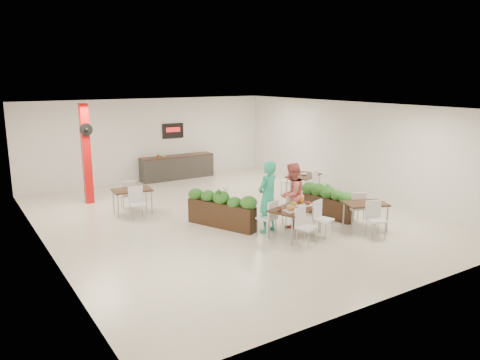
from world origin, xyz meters
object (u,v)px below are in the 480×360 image
at_px(planter_right, 327,200).
at_px(side_table_a, 132,193).
at_px(planter_left, 221,208).
at_px(red_column, 86,153).
at_px(diner_woman, 292,195).
at_px(diner_man, 268,197).
at_px(side_table_b, 304,178).
at_px(main_table, 295,212).
at_px(service_counter, 177,167).
at_px(side_table_c, 366,208).

relative_size(planter_right, side_table_a, 1.12).
xyz_separation_m(planter_left, side_table_a, (-1.59, 2.53, 0.09)).
xyz_separation_m(planter_right, side_table_a, (-4.69, 3.35, 0.13)).
relative_size(red_column, diner_woman, 1.81).
distance_m(red_column, diner_man, 6.36).
bearing_deg(side_table_b, diner_man, -167.27).
relative_size(diner_woman, side_table_a, 1.07).
xyz_separation_m(red_column, main_table, (3.58, -6.12, -1.01)).
bearing_deg(service_counter, side_table_a, -130.32).
height_order(main_table, side_table_b, same).
distance_m(service_counter, side_table_a, 5.01).
distance_m(service_counter, side_table_c, 8.75).
height_order(red_column, diner_man, red_column).
xyz_separation_m(service_counter, side_table_c, (1.45, -8.62, 0.12)).
distance_m(diner_woman, planter_left, 1.94).
bearing_deg(service_counter, side_table_c, -80.43).
xyz_separation_m(service_counter, planter_right, (1.45, -7.17, 0.00)).
height_order(red_column, planter_left, red_column).
bearing_deg(planter_right, diner_woman, -174.08).
distance_m(main_table, diner_woman, 0.81).
bearing_deg(side_table_c, diner_man, 170.96).
height_order(diner_man, planter_left, diner_man).
xyz_separation_m(diner_man, diner_woman, (0.80, 0.00, -0.06)).
bearing_deg(side_table_a, planter_right, -29.64).
xyz_separation_m(main_table, side_table_b, (2.83, 3.03, -0.00)).
distance_m(diner_man, side_table_b, 4.01).
xyz_separation_m(diner_man, side_table_a, (-2.43, 3.51, -0.32)).
bearing_deg(side_table_b, side_table_c, -128.18).
relative_size(service_counter, planter_left, 1.47).
bearing_deg(diner_man, red_column, -77.20).
distance_m(red_column, side_table_c, 8.74).
xyz_separation_m(diner_woman, side_table_b, (2.42, 2.37, -0.25)).
bearing_deg(planter_left, red_column, 117.66).
bearing_deg(side_table_a, service_counter, 55.61).
height_order(diner_man, side_table_a, diner_man).
distance_m(diner_man, planter_left, 1.35).
bearing_deg(main_table, side_table_a, 124.11).
bearing_deg(red_column, side_table_c, -51.11).
bearing_deg(diner_woman, side_table_b, -153.10).
height_order(diner_woman, planter_right, diner_woman).
bearing_deg(side_table_c, main_table, -178.11).
bearing_deg(side_table_c, side_table_b, 96.16).
xyz_separation_m(service_counter, planter_left, (-1.65, -6.35, 0.04)).
relative_size(red_column, planter_left, 1.57).
xyz_separation_m(main_table, planter_left, (-1.23, 1.64, -0.10)).
height_order(red_column, side_table_b, red_column).
height_order(service_counter, planter_left, service_counter).
distance_m(diner_man, planter_right, 2.31).
xyz_separation_m(service_counter, diner_woman, (-0.01, -7.32, 0.39)).
height_order(red_column, side_table_c, red_column).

